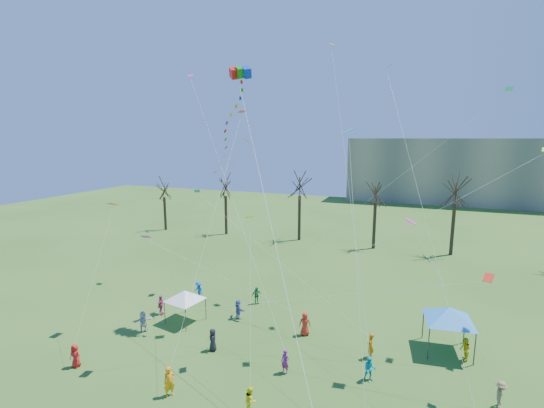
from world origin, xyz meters
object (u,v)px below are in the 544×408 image
at_px(distant_building, 483,171).
at_px(canopy_tent_blue, 449,314).
at_px(big_box_kite, 232,129).
at_px(canopy_tent_white, 185,295).

bearing_deg(distant_building, canopy_tent_blue, -99.19).
distance_m(distant_building, canopy_tent_blue, 72.02).
xyz_separation_m(distant_building, canopy_tent_blue, (-11.48, -70.94, -4.68)).
height_order(big_box_kite, canopy_tent_blue, big_box_kite).
bearing_deg(distant_building, canopy_tent_white, -113.06).
bearing_deg(big_box_kite, canopy_tent_blue, 4.48).
bearing_deg(canopy_tent_blue, big_box_kite, -175.52).
relative_size(big_box_kite, canopy_tent_blue, 5.46).
xyz_separation_m(big_box_kite, canopy_tent_blue, (16.18, 1.27, -12.90)).
distance_m(distant_building, canopy_tent_white, 80.45).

